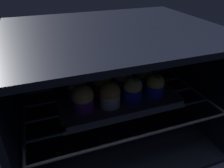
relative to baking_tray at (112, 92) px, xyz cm
name	(u,v)px	position (x,y,z in cm)	size (l,w,h in cm)	color
oven_cavity	(109,81)	(0.00, 2.78, 2.31)	(59.00, 47.00, 37.00)	black
oven_rack	(114,97)	(0.00, -1.46, -1.09)	(54.80, 42.00, 0.80)	#444756
baking_tray	(112,92)	(0.00, 0.00, 0.00)	(35.59, 28.39, 2.20)	#4C4C51
muffin_row0_col0	(83,98)	(-10.92, -7.12, 4.30)	(5.97, 5.97, 7.77)	#7A238C
muffin_row0_col1	(110,95)	(-3.30, -7.57, 4.09)	(5.80, 5.80, 7.51)	silver
muffin_row0_col2	(133,89)	(3.95, -6.91, 4.15)	(5.65, 5.65, 7.62)	#1928B7
muffin_row0_col3	(155,86)	(11.15, -7.24, 4.01)	(5.65, 5.65, 7.61)	#1928B7
muffin_row1_col0	(77,86)	(-10.93, 0.17, 4.03)	(5.65, 5.65, 7.61)	#0C8C84
muffin_row1_col1	(102,83)	(-3.33, -0.29, 4.03)	(5.65, 5.65, 7.45)	red
muffin_row1_col2	(123,77)	(3.77, 0.29, 4.34)	(5.96, 5.96, 7.79)	#1928B7
muffin_row1_col3	(142,73)	(10.61, 0.34, 4.54)	(6.07, 6.07, 8.69)	#1928B7
muffin_row2_col0	(75,76)	(-10.43, 6.93, 4.13)	(6.02, 6.02, 7.58)	red
muffin_row2_col1	(95,72)	(-3.50, 7.47, 3.98)	(5.94, 5.94, 7.35)	#0C8C84
muffin_row2_col2	(114,69)	(3.43, 7.40, 4.21)	(5.65, 5.65, 8.10)	silver
muffin_row2_col3	(133,66)	(10.60, 7.17, 4.31)	(5.66, 5.66, 7.84)	#1928B7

